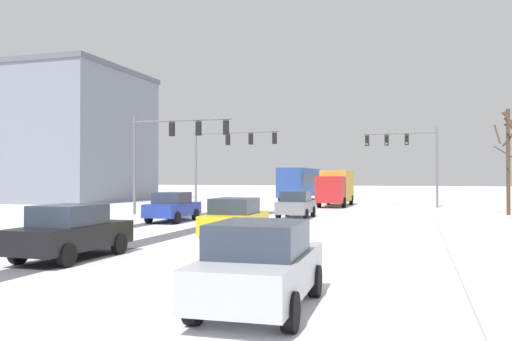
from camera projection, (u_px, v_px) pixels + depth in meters
name	position (u px, v px, depth m)	size (l,w,h in m)	color
wheel_track_left_lane	(110.00, 230.00, 23.97)	(0.98, 30.15, 0.01)	#4C4C51
wheel_track_right_lane	(183.00, 233.00, 22.89)	(1.16, 30.15, 0.01)	#4C4C51
sidewalk_kerb_right	(508.00, 247.00, 17.82)	(4.00, 30.15, 0.12)	white
traffic_signal_far_left	(228.00, 148.00, 43.07)	(7.49, 0.74, 6.50)	slate
traffic_signal_far_right	(407.00, 149.00, 43.11)	(5.98, 0.65, 6.50)	slate
traffic_signal_near_left	(172.00, 141.00, 33.80)	(6.86, 0.38, 6.50)	slate
car_grey_lead	(296.00, 205.00, 31.21)	(1.93, 4.15, 1.62)	slate
car_blue_second	(173.00, 207.00, 28.72)	(1.90, 4.14, 1.62)	#233899
car_yellow_cab_third	(235.00, 218.00, 20.55)	(1.94, 4.15, 1.62)	yellow
car_black_fourth	(71.00, 232.00, 15.56)	(1.88, 4.12, 1.62)	black
car_silver_sixth	(260.00, 265.00, 9.60)	(1.95, 4.16, 1.62)	#B7BABF
bus_oncoming	(300.00, 182.00, 55.07)	(2.78, 11.03, 3.38)	#284793
box_truck_delivery	(336.00, 187.00, 44.41)	(2.32, 7.41, 3.02)	red
bare_tree_sidewalk_far	(508.00, 156.00, 33.84)	(2.00, 2.00, 6.87)	#4C3828
office_building_far_left_block	(7.00, 138.00, 56.24)	(28.95, 14.62, 13.41)	gray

